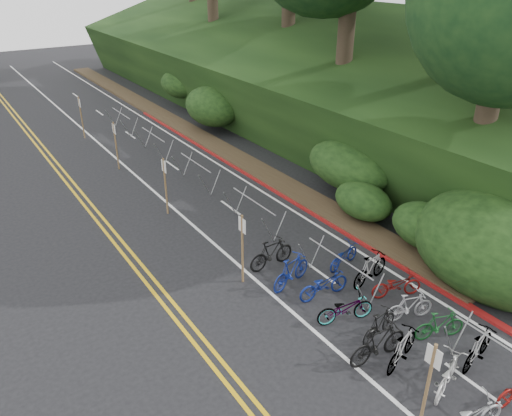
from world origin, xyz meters
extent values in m
plane|color=black|center=(0.00, 0.00, 0.00)|extent=(120.00, 120.00, 0.00)
cube|color=gold|center=(-2.15, 10.00, 0.00)|extent=(0.12, 80.00, 0.01)
cube|color=gold|center=(-1.85, 10.00, 0.00)|extent=(0.12, 80.00, 0.01)
cube|color=silver|center=(1.00, 10.00, 0.00)|extent=(0.12, 80.00, 0.01)
cube|color=silver|center=(5.20, 10.00, 0.00)|extent=(0.12, 80.00, 0.01)
cube|color=silver|center=(3.10, -2.00, 0.00)|extent=(0.10, 1.60, 0.01)
cube|color=silver|center=(3.10, 4.00, 0.00)|extent=(0.10, 1.60, 0.01)
cube|color=silver|center=(3.10, 10.00, 0.00)|extent=(0.10, 1.60, 0.01)
cube|color=silver|center=(3.10, 16.00, 0.00)|extent=(0.10, 1.60, 0.01)
cube|color=silver|center=(3.10, 22.00, 0.00)|extent=(0.10, 1.60, 0.01)
cube|color=silver|center=(3.10, 28.00, 0.00)|extent=(0.10, 1.60, 0.01)
cube|color=silver|center=(3.10, 34.00, 0.00)|extent=(0.10, 1.60, 0.01)
cube|color=maroon|center=(5.70, 12.00, 0.05)|extent=(0.25, 28.00, 0.10)
cube|color=black|center=(13.50, 22.00, 2.80)|extent=(12.32, 44.00, 9.11)
cube|color=#382819|center=(6.40, 22.00, 0.08)|extent=(1.40, 44.00, 0.16)
ellipsoid|color=#284C19|center=(7.20, 3.00, 1.04)|extent=(2.00, 2.80, 1.60)
ellipsoid|color=#284C19|center=(8.00, 8.00, 1.55)|extent=(2.60, 3.64, 2.08)
ellipsoid|color=#284C19|center=(9.20, 14.00, 1.99)|extent=(2.20, 3.08, 1.76)
ellipsoid|color=#284C19|center=(7.80, 20.00, 1.56)|extent=(3.00, 4.20, 2.40)
ellipsoid|color=#284C19|center=(8.50, 26.00, 1.73)|extent=(2.40, 3.36, 1.92)
ellipsoid|color=#284C19|center=(9.80, 30.00, 2.41)|extent=(2.80, 3.92, 2.24)
ellipsoid|color=#284C19|center=(7.00, 6.00, 0.90)|extent=(1.80, 2.52, 1.44)
ellipsoid|color=#284C19|center=(10.00, 18.00, 2.60)|extent=(3.20, 4.48, 2.56)
ellipsoid|color=black|center=(8.00, 0.50, 1.21)|extent=(5.28, 6.16, 3.52)
cylinder|color=#2D2319|center=(9.50, 3.00, 3.86)|extent=(0.78, 0.78, 5.32)
cylinder|color=#2D2319|center=(12.00, 6.00, 6.07)|extent=(0.85, 0.85, 6.54)
cylinder|color=#2D2319|center=(11.00, 12.00, 5.57)|extent=(0.83, 0.83, 6.13)
cylinder|color=#2D2319|center=(13.50, 20.00, 6.68)|extent=(0.87, 0.87, 6.95)
cylinder|color=#2D2319|center=(12.50, 28.00, 5.66)|extent=(0.81, 0.81, 5.72)
cylinder|color=gray|center=(3.52, -2.48, 1.24)|extent=(0.05, 3.01, 0.05)
cylinder|color=gray|center=(3.24, -1.07, 0.62)|extent=(0.63, 0.04, 1.23)
cylinder|color=gray|center=(3.80, -1.07, 0.62)|extent=(0.63, 0.04, 1.23)
cylinder|color=gray|center=(3.00, 3.00, 1.15)|extent=(0.05, 3.00, 0.05)
cylinder|color=gray|center=(2.72, 1.60, 0.57)|extent=(0.58, 0.04, 1.13)
cylinder|color=gray|center=(3.28, 1.60, 0.57)|extent=(0.58, 0.04, 1.13)
cylinder|color=gray|center=(2.72, 4.40, 0.57)|extent=(0.58, 0.04, 1.13)
cylinder|color=gray|center=(3.28, 4.40, 0.57)|extent=(0.58, 0.04, 1.13)
cylinder|color=gray|center=(3.00, 8.00, 1.15)|extent=(0.05, 3.00, 0.05)
cylinder|color=gray|center=(2.72, 6.60, 0.57)|extent=(0.58, 0.04, 1.13)
cylinder|color=gray|center=(3.28, 6.60, 0.57)|extent=(0.58, 0.04, 1.13)
cylinder|color=gray|center=(2.72, 9.40, 0.57)|extent=(0.58, 0.04, 1.13)
cylinder|color=gray|center=(3.28, 9.40, 0.57)|extent=(0.58, 0.04, 1.13)
cylinder|color=gray|center=(3.00, 13.00, 1.15)|extent=(0.05, 3.00, 0.05)
cylinder|color=gray|center=(2.72, 11.60, 0.57)|extent=(0.58, 0.04, 1.13)
cylinder|color=gray|center=(3.28, 11.60, 0.57)|extent=(0.58, 0.04, 1.13)
cylinder|color=gray|center=(2.72, 14.40, 0.57)|extent=(0.58, 0.04, 1.13)
cylinder|color=gray|center=(3.28, 14.40, 0.57)|extent=(0.58, 0.04, 1.13)
cylinder|color=gray|center=(3.00, 18.00, 1.15)|extent=(0.05, 3.00, 0.05)
cylinder|color=gray|center=(2.72, 16.60, 0.57)|extent=(0.58, 0.04, 1.13)
cylinder|color=gray|center=(3.28, 16.60, 0.57)|extent=(0.58, 0.04, 1.13)
cylinder|color=gray|center=(2.72, 19.40, 0.57)|extent=(0.58, 0.04, 1.13)
cylinder|color=gray|center=(3.28, 19.40, 0.57)|extent=(0.58, 0.04, 1.13)
cylinder|color=gray|center=(3.00, 23.00, 1.15)|extent=(0.05, 3.00, 0.05)
cylinder|color=gray|center=(2.72, 21.60, 0.57)|extent=(0.58, 0.04, 1.13)
cylinder|color=gray|center=(3.28, 21.60, 0.57)|extent=(0.58, 0.04, 1.13)
cylinder|color=gray|center=(2.72, 24.40, 0.57)|extent=(0.58, 0.04, 1.13)
cylinder|color=gray|center=(3.28, 24.40, 0.57)|extent=(0.58, 0.04, 1.13)
cylinder|color=brown|center=(1.10, -2.06, 1.14)|extent=(0.08, 0.08, 2.29)
cube|color=silver|center=(1.10, -2.06, 1.94)|extent=(0.02, 0.40, 0.50)
cylinder|color=brown|center=(0.60, 5.00, 1.25)|extent=(0.08, 0.08, 2.50)
cube|color=silver|center=(0.60, 5.00, 2.15)|extent=(0.02, 0.40, 0.50)
cylinder|color=brown|center=(0.60, 11.00, 1.25)|extent=(0.08, 0.08, 2.50)
cube|color=silver|center=(0.60, 11.00, 2.15)|extent=(0.02, 0.40, 0.50)
cylinder|color=brown|center=(0.60, 17.00, 1.25)|extent=(0.08, 0.08, 2.50)
cube|color=silver|center=(0.60, 17.00, 2.15)|extent=(0.02, 0.40, 0.50)
cylinder|color=brown|center=(0.60, 23.00, 1.25)|extent=(0.08, 0.08, 2.50)
cube|color=silver|center=(0.60, 23.00, 2.15)|extent=(0.02, 0.40, 0.50)
imported|color=black|center=(1.67, -0.07, 0.57)|extent=(0.66, 1.93, 1.14)
imported|color=#9E9EA3|center=(1.77, -2.85, 0.46)|extent=(0.97, 1.83, 0.91)
imported|color=beige|center=(2.37, -1.74, 0.46)|extent=(1.18, 1.84, 0.91)
imported|color=slate|center=(3.79, -1.61, 0.52)|extent=(0.82, 1.78, 1.03)
imported|color=slate|center=(2.11, -0.51, 0.51)|extent=(0.96, 1.77, 1.02)
imported|color=#144C1E|center=(3.75, -0.42, 0.46)|extent=(0.95, 1.59, 0.92)
imported|color=black|center=(2.35, 0.54, 0.46)|extent=(0.69, 1.59, 0.92)
imported|color=#9E9EA3|center=(3.70, 0.62, 0.46)|extent=(0.87, 1.60, 0.93)
imported|color=slate|center=(2.04, 1.61, 0.47)|extent=(1.10, 1.89, 0.94)
imported|color=maroon|center=(4.24, 1.62, 0.44)|extent=(1.15, 1.77, 0.88)
imported|color=navy|center=(2.30, 2.89, 0.47)|extent=(0.79, 1.85, 0.95)
imported|color=slate|center=(4.10, 2.64, 0.55)|extent=(0.83, 1.88, 1.09)
imported|color=navy|center=(1.82, 3.96, 0.55)|extent=(0.98, 1.90, 1.10)
imported|color=navy|center=(4.04, 3.86, 0.42)|extent=(0.92, 1.68, 0.84)
imported|color=black|center=(1.91, 5.21, 0.54)|extent=(0.58, 1.83, 1.09)
camera|label=1|loc=(-6.68, -6.80, 9.68)|focal=35.00mm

